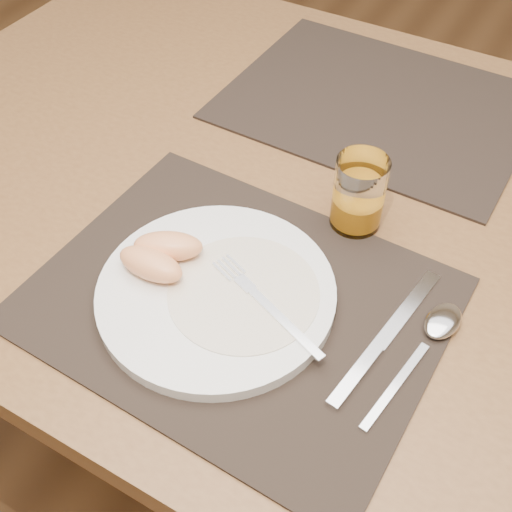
% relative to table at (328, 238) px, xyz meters
% --- Properties ---
extents(ground, '(5.00, 5.00, 0.00)m').
position_rel_table_xyz_m(ground, '(0.00, 0.00, -0.67)').
color(ground, brown).
rests_on(ground, ground).
extents(table, '(1.40, 0.90, 0.75)m').
position_rel_table_xyz_m(table, '(0.00, 0.00, 0.00)').
color(table, brown).
rests_on(table, ground).
extents(placemat_near, '(0.46, 0.36, 0.00)m').
position_rel_table_xyz_m(placemat_near, '(-0.02, -0.22, 0.09)').
color(placemat_near, black).
rests_on(placemat_near, table).
extents(placemat_far, '(0.46, 0.36, 0.00)m').
position_rel_table_xyz_m(placemat_far, '(-0.03, 0.22, 0.09)').
color(placemat_far, black).
rests_on(placemat_far, table).
extents(plate, '(0.27, 0.27, 0.02)m').
position_rel_table_xyz_m(plate, '(-0.04, -0.23, 0.10)').
color(plate, white).
rests_on(plate, placemat_near).
extents(plate_dressing, '(0.17, 0.17, 0.00)m').
position_rel_table_xyz_m(plate_dressing, '(-0.01, -0.22, 0.10)').
color(plate_dressing, white).
rests_on(plate_dressing, plate).
extents(fork, '(0.17, 0.08, 0.00)m').
position_rel_table_xyz_m(fork, '(0.01, -0.22, 0.11)').
color(fork, silver).
rests_on(fork, plate).
extents(knife, '(0.05, 0.22, 0.01)m').
position_rel_table_xyz_m(knife, '(0.15, -0.20, 0.09)').
color(knife, silver).
rests_on(knife, placemat_near).
extents(spoon, '(0.05, 0.19, 0.01)m').
position_rel_table_xyz_m(spoon, '(0.19, -0.15, 0.09)').
color(spoon, silver).
rests_on(spoon, placemat_near).
extents(juice_glass, '(0.06, 0.06, 0.10)m').
position_rel_table_xyz_m(juice_glass, '(0.05, -0.04, 0.13)').
color(juice_glass, white).
rests_on(juice_glass, placemat_near).
extents(grapefruit_wedges, '(0.09, 0.09, 0.03)m').
position_rel_table_xyz_m(grapefruit_wedges, '(-0.11, -0.23, 0.12)').
color(grapefruit_wedges, '#F6A364').
rests_on(grapefruit_wedges, plate).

